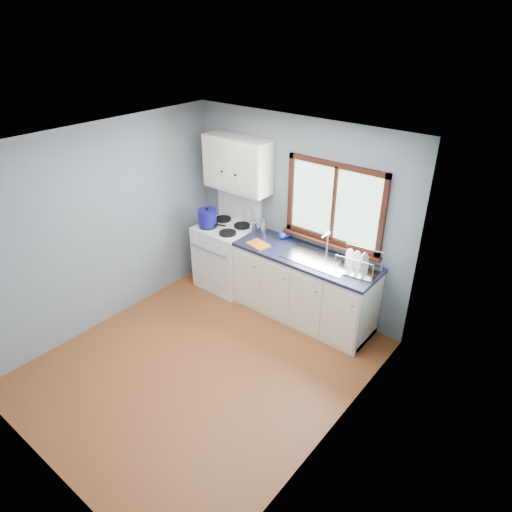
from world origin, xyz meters
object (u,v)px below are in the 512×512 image
Objects in this scene: base_cabinets at (303,290)px; sink at (318,264)px; dish_rack at (358,266)px; gas_range at (227,254)px; skillet at (209,223)px; stockpot at (207,217)px; thermos at (264,226)px; utensil_crock at (253,227)px.

sink reaches higher than base_cabinets.
dish_rack is (0.50, 0.05, 0.12)m from sink.
sink is at bearing 0.71° from gas_range.
skillet is at bearing -174.26° from sink.
sink is at bearing 179.49° from dish_rack.
dish_rack is at bearing 6.27° from stockpot.
gas_range is at bearing 43.01° from stockpot.
thermos is (0.57, 0.12, 0.57)m from gas_range.
stockpot is at bearing -151.12° from utensil_crock.
sink is 0.51m from dish_rack.
skillet is (-0.18, -0.15, 0.49)m from gas_range.
gas_range reaches higher than dish_rack.
gas_range is 4.00× the size of stockpot.
gas_range is 1.53m from sink.
dish_rack reaches higher than skillet.
stockpot is (-1.48, -0.19, 0.67)m from base_cabinets.
skillet is 1.23× the size of stockpot.
gas_range reaches higher than skillet.
dish_rack is (2.16, 0.22, -0.00)m from skillet.
gas_range reaches higher than utensil_crock.
base_cabinets is at bearing 0.82° from gas_range.
skillet is 0.62m from utensil_crock.
base_cabinets is (1.31, 0.02, -0.08)m from gas_range.
stockpot is (-0.00, -0.02, 0.09)m from skillet.
gas_range is at bearing -159.70° from utensil_crock.
utensil_crock reaches higher than skillet.
sink is 2.99× the size of thermos.
sink is 1.68m from skillet.
base_cabinets is 3.68× the size of dish_rack.
base_cabinets is at bearing -8.12° from thermos.
stockpot reaches higher than base_cabinets.
stockpot is 1.21× the size of thermos.
sink is 2.47× the size of stockpot.
skillet is (-1.66, -0.17, 0.13)m from sink.
gas_range is at bearing 23.80° from skillet.
base_cabinets is 1.10m from utensil_crock.
thermos is (0.75, 0.27, 0.07)m from skillet.
gas_range is 4.84× the size of thermos.
dish_rack is (1.98, 0.07, 0.49)m from gas_range.
sink is at bearing -6.22° from utensil_crock.
base_cabinets is 0.89m from dish_rack.
stockpot is 0.64m from utensil_crock.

